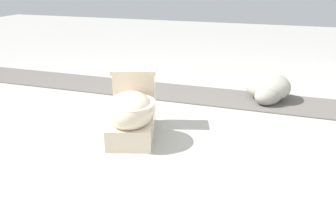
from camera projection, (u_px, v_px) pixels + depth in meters
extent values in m
plane|color=#A8A59E|center=(120.00, 137.00, 2.66)|extent=(14.00, 14.00, 0.00)
cube|color=#605B56|center=(208.00, 96.00, 3.52)|extent=(0.56, 8.00, 0.01)
cube|color=beige|center=(133.00, 125.00, 2.65)|extent=(0.67, 0.49, 0.17)
ellipsoid|color=beige|center=(130.00, 110.00, 2.49)|extent=(0.52, 0.47, 0.28)
cylinder|color=beige|center=(130.00, 103.00, 2.47)|extent=(0.48, 0.48, 0.03)
cube|color=beige|center=(135.00, 90.00, 2.76)|extent=(0.27, 0.38, 0.30)
cube|color=beige|center=(134.00, 70.00, 2.70)|extent=(0.30, 0.41, 0.04)
cylinder|color=silver|center=(144.00, 68.00, 2.69)|extent=(0.02, 0.02, 0.01)
ellipsoid|color=gray|center=(268.00, 96.00, 3.28)|extent=(0.37, 0.37, 0.18)
ellipsoid|color=#ADA899|center=(268.00, 86.00, 3.40)|extent=(0.60, 0.61, 0.29)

